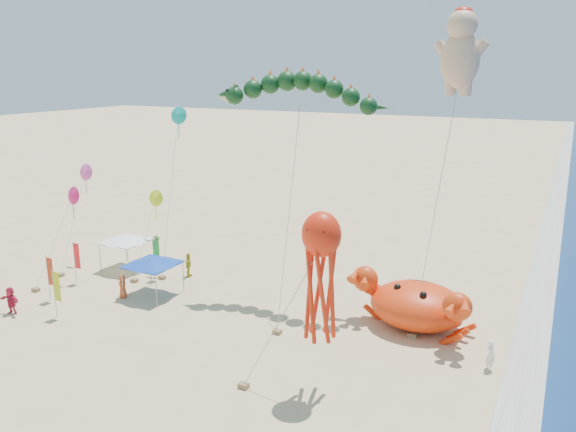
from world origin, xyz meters
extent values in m
plane|color=#D1B784|center=(0.00, 0.00, 0.00)|extent=(320.00, 320.00, 0.00)
plane|color=silver|center=(12.00, 0.00, 0.01)|extent=(320.00, 320.00, 0.00)
ellipsoid|color=red|center=(5.64, 4.10, 1.36)|extent=(6.80, 6.13, 2.73)
sphere|color=red|center=(2.59, 2.95, 2.58)|extent=(1.62, 1.62, 1.62)
sphere|color=black|center=(4.78, 3.14, 2.58)|extent=(0.42, 0.42, 0.42)
sphere|color=red|center=(8.69, 2.95, 2.58)|extent=(1.62, 1.62, 1.62)
sphere|color=black|center=(6.50, 3.14, 2.58)|extent=(0.42, 0.42, 0.42)
cone|color=black|center=(-7.73, 5.29, 13.51)|extent=(1.47, 1.09, 1.20)
cylinder|color=#B2B2B2|center=(-2.11, 2.36, 6.53)|extent=(1.41, 5.90, 12.78)
cube|color=olive|center=(-1.42, -0.57, 0.12)|extent=(0.50, 0.35, 0.25)
ellipsoid|color=#E0B089|center=(5.90, 10.51, 15.64)|extent=(2.44, 2.01, 3.59)
sphere|color=#E0B089|center=(5.90, 10.29, 17.74)|extent=(1.88, 1.88, 1.88)
ellipsoid|color=red|center=(5.90, 10.40, 18.40)|extent=(1.21, 1.21, 0.85)
cylinder|color=#B2B2B2|center=(5.85, 6.54, 7.18)|extent=(0.14, 7.97, 14.07)
cube|color=olive|center=(5.80, 2.57, 0.12)|extent=(0.50, 0.35, 0.25)
ellipsoid|color=red|center=(3.11, -4.76, 7.83)|extent=(1.85, 1.67, 2.13)
cylinder|color=#B2B2B2|center=(1.47, -5.60, 3.68)|extent=(3.33, 1.72, 7.08)
cube|color=olive|center=(-0.17, -6.43, 0.12)|extent=(0.50, 0.35, 0.25)
cylinder|color=gray|center=(-13.14, -0.67, 1.10)|extent=(0.06, 0.06, 2.20)
cylinder|color=gray|center=(-10.26, -0.67, 1.10)|extent=(0.06, 0.06, 2.20)
cylinder|color=gray|center=(-13.14, 2.20, 1.10)|extent=(0.06, 0.06, 2.20)
cylinder|color=gray|center=(-10.26, 2.20, 1.10)|extent=(0.06, 0.06, 2.20)
cube|color=#1239A1|center=(-11.70, 0.77, 2.24)|extent=(3.12, 3.12, 0.08)
cone|color=#1239A1|center=(-11.70, 0.77, 2.48)|extent=(3.43, 3.43, 0.45)
cylinder|color=gray|center=(-18.42, 2.61, 1.10)|extent=(0.06, 0.06, 2.20)
cylinder|color=gray|center=(-15.61, 2.61, 1.10)|extent=(0.06, 0.06, 2.20)
cylinder|color=gray|center=(-18.42, 5.42, 1.10)|extent=(0.06, 0.06, 2.20)
cylinder|color=gray|center=(-15.61, 5.42, 1.10)|extent=(0.06, 0.06, 2.20)
cube|color=white|center=(-17.02, 4.02, 2.24)|extent=(3.06, 3.06, 0.08)
cone|color=white|center=(-17.02, 4.02, 2.48)|extent=(3.36, 3.36, 0.45)
cylinder|color=gray|center=(-14.83, -4.78, 1.60)|extent=(0.05, 0.05, 3.20)
cube|color=#BED118|center=(-14.55, -4.78, 2.10)|extent=(0.50, 0.04, 1.90)
cylinder|color=gray|center=(-17.36, -3.08, 1.60)|extent=(0.05, 0.05, 3.20)
cube|color=red|center=(-17.08, -3.08, 2.10)|extent=(0.50, 0.04, 1.90)
cylinder|color=gray|center=(-18.28, 0.05, 1.60)|extent=(0.05, 0.05, 3.20)
cube|color=red|center=(-18.00, 0.05, 2.10)|extent=(0.50, 0.04, 1.90)
cylinder|color=gray|center=(-13.65, 3.21, 1.60)|extent=(0.05, 0.05, 3.20)
cube|color=green|center=(-13.37, 3.21, 2.10)|extent=(0.50, 0.04, 1.90)
imported|color=#B31C39|center=(-17.80, -5.69, 0.89)|extent=(1.67, 0.57, 1.78)
imported|color=#2B6A23|center=(-17.13, 7.64, 0.85)|extent=(1.17, 1.25, 1.70)
imported|color=gold|center=(-11.75, 4.78, 0.91)|extent=(0.78, 1.16, 1.82)
imported|color=white|center=(10.30, 0.80, 0.83)|extent=(0.70, 0.71, 1.65)
imported|color=#C84C20|center=(-13.34, -0.48, 0.81)|extent=(0.94, 0.91, 1.63)
cone|color=#DF1864|center=(-18.65, 0.74, 6.34)|extent=(1.30, 0.51, 1.32)
cylinder|color=#B2B2B2|center=(-18.40, -0.76, 3.19)|extent=(0.55, 3.04, 6.11)
cube|color=olive|center=(-18.15, -2.26, 0.12)|extent=(0.50, 0.35, 0.25)
cone|color=#0E9E95|center=(-13.55, 6.74, 11.76)|extent=(1.30, 0.51, 1.32)
cylinder|color=#B2B2B2|center=(-13.30, 5.24, 5.91)|extent=(0.55, 3.04, 11.52)
cube|color=olive|center=(-13.05, 3.74, 0.12)|extent=(0.50, 0.35, 0.25)
cone|color=#CDE819|center=(-15.37, 5.75, 5.46)|extent=(1.30, 0.51, 1.32)
cylinder|color=#B2B2B2|center=(-15.12, 4.25, 2.75)|extent=(0.55, 3.04, 5.23)
cube|color=olive|center=(-14.87, 2.75, 0.12)|extent=(0.50, 0.35, 0.25)
cone|color=#E64CAB|center=(-20.94, 4.26, 7.28)|extent=(1.30, 0.51, 1.32)
cylinder|color=#B2B2B2|center=(-20.69, 2.76, 3.67)|extent=(0.55, 3.04, 7.05)
cube|color=olive|center=(-20.44, 1.26, 0.12)|extent=(0.50, 0.35, 0.25)
camera|label=1|loc=(12.74, -27.20, 15.08)|focal=35.00mm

